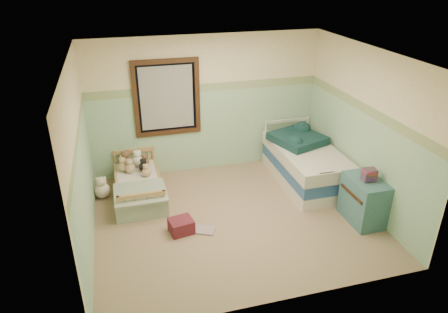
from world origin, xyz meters
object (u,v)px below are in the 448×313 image
object	(u,v)px
toddler_bed_frame	(139,191)
red_pillow	(181,226)
dresser	(364,200)
floor_book	(205,230)
twin_bed_frame	(304,176)
plush_floor_tan	(127,212)
plush_floor_cream	(102,191)

from	to	relation	value
toddler_bed_frame	red_pillow	xyz separation A→B (m)	(0.51, -1.21, 0.01)
toddler_bed_frame	dresser	distance (m)	3.62
toddler_bed_frame	floor_book	distance (m)	1.53
twin_bed_frame	floor_book	xyz separation A→B (m)	(-2.06, -0.98, -0.10)
red_pillow	plush_floor_tan	bearing A→B (deg)	142.59
plush_floor_tan	floor_book	bearing A→B (deg)	-30.45
twin_bed_frame	red_pillow	xyz separation A→B (m)	(-2.40, -0.91, -0.01)
plush_floor_cream	red_pillow	size ratio (longest dim) A/B	0.78
toddler_bed_frame	plush_floor_cream	world-z (taller)	plush_floor_cream
dresser	floor_book	xyz separation A→B (m)	(-2.38, 0.36, -0.34)
plush_floor_cream	floor_book	world-z (taller)	plush_floor_cream
plush_floor_cream	toddler_bed_frame	bearing A→B (deg)	-9.92
floor_book	plush_floor_cream	bearing A→B (deg)	162.58
toddler_bed_frame	red_pillow	bearing A→B (deg)	-67.03
plush_floor_tan	red_pillow	bearing A→B (deg)	-37.41
twin_bed_frame	floor_book	bearing A→B (deg)	-154.58
red_pillow	plush_floor_cream	bearing A→B (deg)	130.13
toddler_bed_frame	plush_floor_tan	size ratio (longest dim) A/B	6.48
plush_floor_tan	dresser	bearing A→B (deg)	-15.97
plush_floor_cream	red_pillow	bearing A→B (deg)	-49.87
plush_floor_tan	floor_book	xyz separation A→B (m)	(1.08, -0.63, -0.10)
red_pillow	floor_book	xyz separation A→B (m)	(0.34, -0.07, -0.09)
plush_floor_cream	floor_book	xyz separation A→B (m)	(1.44, -1.38, -0.12)
toddler_bed_frame	plush_floor_tan	distance (m)	0.68
twin_bed_frame	dresser	distance (m)	1.39
toddler_bed_frame	plush_floor_cream	bearing A→B (deg)	170.08
twin_bed_frame	dresser	xyz separation A→B (m)	(0.32, -1.33, 0.24)
toddler_bed_frame	dresser	bearing A→B (deg)	-26.78
dresser	floor_book	bearing A→B (deg)	171.50
twin_bed_frame	floor_book	distance (m)	2.28
dresser	floor_book	distance (m)	2.43
twin_bed_frame	plush_floor_tan	bearing A→B (deg)	-173.74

